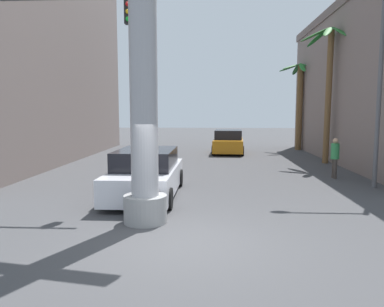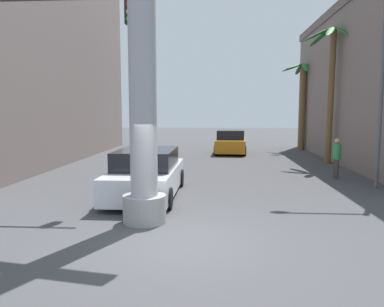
# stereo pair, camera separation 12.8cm
# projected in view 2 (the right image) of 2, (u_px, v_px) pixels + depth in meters

# --- Properties ---
(ground_plane) EXTENTS (91.07, 91.07, 0.00)m
(ground_plane) POSITION_uv_depth(u_px,v_px,m) (201.00, 170.00, 17.90)
(ground_plane) COLOR #424244
(building_left) EXTENTS (7.43, 20.16, 13.30)m
(building_left) POSITION_uv_depth(u_px,v_px,m) (12.00, 42.00, 20.93)
(building_left) COLOR slate
(building_left) RESTS_ON ground
(street_lamp) EXTENTS (2.72, 0.28, 7.54)m
(street_lamp) POSITION_uv_depth(u_px,v_px,m) (371.00, 62.00, 13.33)
(street_lamp) COLOR #59595E
(street_lamp) RESTS_ON ground
(traffic_light_mast) EXTENTS (5.55, 0.32, 6.37)m
(traffic_light_mast) POSITION_uv_depth(u_px,v_px,m) (36.00, 58.00, 11.81)
(traffic_light_mast) COLOR #333333
(traffic_light_mast) RESTS_ON ground
(car_lead) EXTENTS (2.12, 4.82, 1.56)m
(car_lead) POSITION_uv_depth(u_px,v_px,m) (147.00, 174.00, 12.40)
(car_lead) COLOR black
(car_lead) RESTS_ON ground
(car_far) EXTENTS (2.25, 4.34, 1.56)m
(car_far) POSITION_uv_depth(u_px,v_px,m) (231.00, 142.00, 25.08)
(car_far) COLOR black
(car_far) RESTS_ON ground
(palm_tree_mid_right) EXTENTS (3.09, 2.96, 7.23)m
(palm_tree_mid_right) POSITION_uv_depth(u_px,v_px,m) (331.00, 75.00, 19.72)
(palm_tree_mid_right) COLOR brown
(palm_tree_mid_right) RESTS_ON ground
(palm_tree_far_right) EXTENTS (3.06, 3.16, 6.27)m
(palm_tree_far_right) POSITION_uv_depth(u_px,v_px,m) (303.00, 96.00, 26.87)
(palm_tree_far_right) COLOR brown
(palm_tree_far_right) RESTS_ON ground
(pedestrian_mid_right) EXTENTS (0.34, 0.34, 1.69)m
(pedestrian_mid_right) POSITION_uv_depth(u_px,v_px,m) (337.00, 155.00, 15.57)
(pedestrian_mid_right) COLOR #3F3833
(pedestrian_mid_right) RESTS_ON ground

